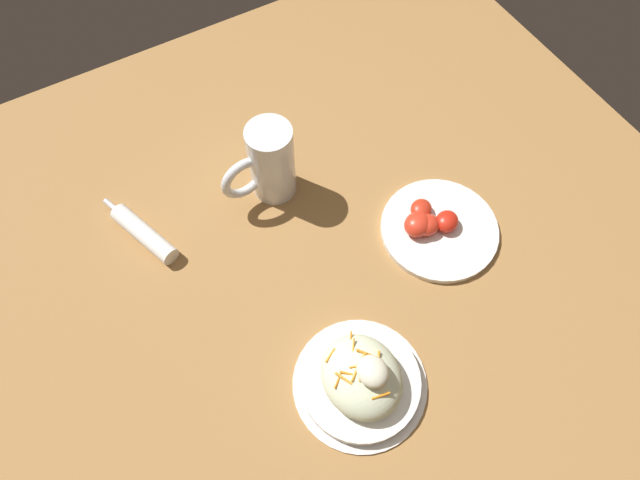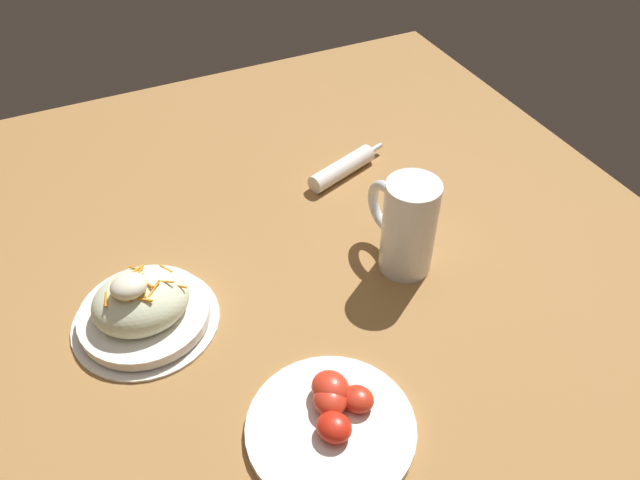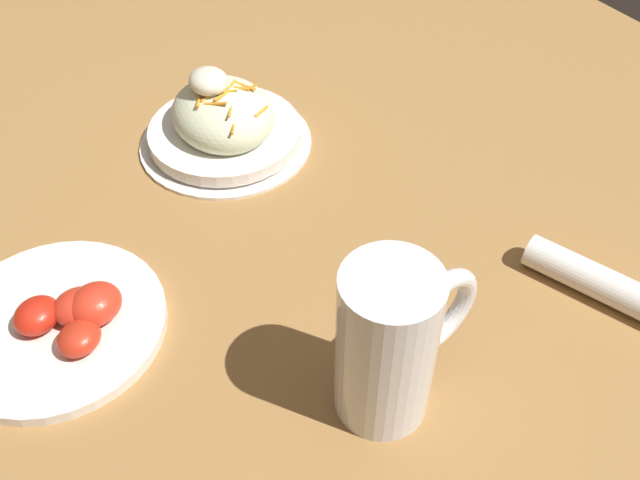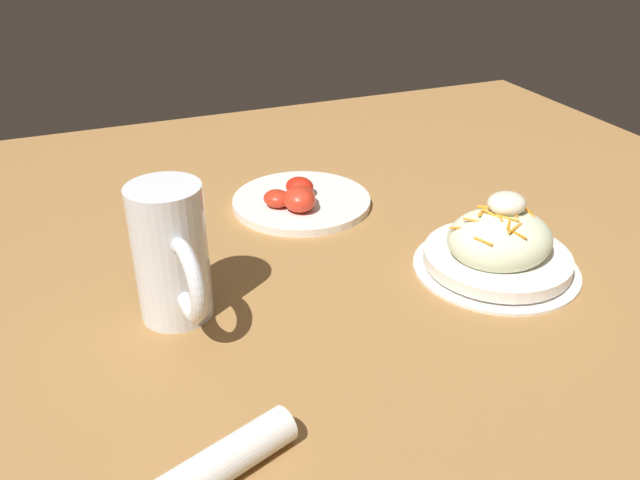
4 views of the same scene
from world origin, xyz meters
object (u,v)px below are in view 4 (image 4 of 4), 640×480
at_px(napkin_roll, 216,466).
at_px(tomato_plate, 300,200).
at_px(salad_plate, 498,248).
at_px(beer_mug, 173,262).

relative_size(napkin_roll, tomato_plate, 0.84).
xyz_separation_m(salad_plate, napkin_roll, (0.42, 0.20, -0.01)).
height_order(napkin_roll, tomato_plate, tomato_plate).
bearing_deg(napkin_roll, beer_mug, -94.21).
relative_size(salad_plate, tomato_plate, 1.00).
bearing_deg(salad_plate, beer_mug, -7.60).
bearing_deg(beer_mug, tomato_plate, -137.10).
relative_size(beer_mug, tomato_plate, 0.75).
bearing_deg(napkin_roll, tomato_plate, -118.15).
height_order(salad_plate, napkin_roll, salad_plate).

